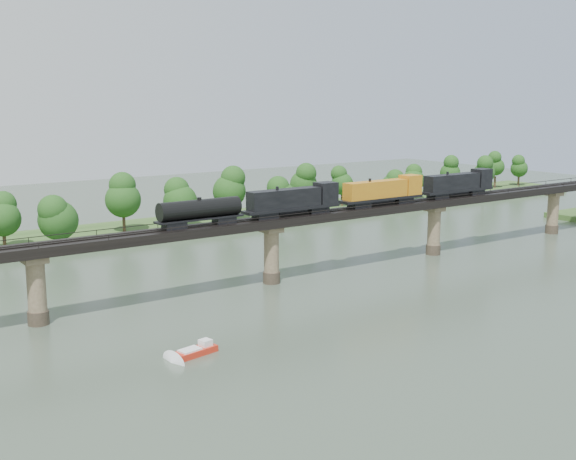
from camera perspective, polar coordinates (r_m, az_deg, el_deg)
ground at (r=103.22m, az=8.12°, el=-7.63°), size 400.00×400.00×0.00m
far_bank at (r=172.87m, az=-11.55°, el=-0.07°), size 300.00×24.00×1.60m
bridge at (r=124.46m, az=-1.32°, el=-1.77°), size 236.00×30.00×11.50m
bridge_superstructure at (r=123.26m, az=-1.33°, el=1.10°), size 220.00×4.90×0.75m
far_treeline at (r=164.40m, az=-13.64°, el=2.14°), size 289.06×17.54×13.60m
freight_train at (r=134.00m, az=5.24°, el=2.80°), size 77.23×3.01×5.32m
motorboat at (r=92.51m, az=-7.26°, el=-9.42°), size 6.01×3.08×1.60m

